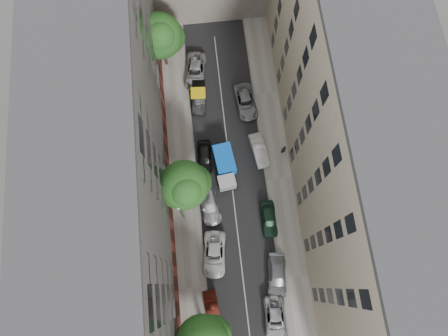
{
  "coord_description": "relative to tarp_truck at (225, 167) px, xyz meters",
  "views": [
    {
      "loc": [
        -2.12,
        -11.14,
        44.68
      ],
      "look_at": [
        -0.88,
        0.23,
        6.0
      ],
      "focal_mm": 32.0,
      "sensor_mm": 36.0,
      "label": 1
    }
  ],
  "objects": [
    {
      "name": "pedestrian",
      "position": [
        7.0,
        1.39,
        -0.26
      ],
      "size": [
        0.74,
        0.59,
        1.78
      ],
      "primitive_type": "imported",
      "rotation": [
        0.0,
        0.0,
        3.42
      ],
      "color": "black",
      "rests_on": "sidewalk_right"
    },
    {
      "name": "road_surface",
      "position": [
        0.6,
        -1.77,
        -1.29
      ],
      "size": [
        8.0,
        44.0,
        0.02
      ],
      "primitive_type": "cube",
      "color": "black",
      "rests_on": "ground"
    },
    {
      "name": "car_left_6",
      "position": [
        -2.27,
        12.83,
        -0.57
      ],
      "size": [
        3.26,
        5.59,
        1.46
      ],
      "primitive_type": "imported",
      "rotation": [
        0.0,
        0.0,
        -0.16
      ],
      "color": "#AEAEB3",
      "rests_on": "ground"
    },
    {
      "name": "sidewalk_right",
      "position": [
        6.1,
        -1.77,
        -1.23
      ],
      "size": [
        3.0,
        44.0,
        0.15
      ],
      "primitive_type": "cube",
      "color": "gray",
      "rests_on": "ground"
    },
    {
      "name": "car_right_0",
      "position": [
        3.4,
        -16.77,
        -0.65
      ],
      "size": [
        2.44,
        4.84,
        1.31
      ],
      "primitive_type": "imported",
      "rotation": [
        0.0,
        0.0,
        -0.06
      ],
      "color": "#B2B2B7",
      "rests_on": "ground"
    },
    {
      "name": "sidewalk_left",
      "position": [
        -4.9,
        -1.77,
        -1.23
      ],
      "size": [
        3.0,
        44.0,
        0.15
      ],
      "primitive_type": "cube",
      "color": "gray",
      "rests_on": "ground"
    },
    {
      "name": "car_right_1",
      "position": [
        4.2,
        -12.57,
        -0.59
      ],
      "size": [
        2.54,
        5.08,
        1.42
      ],
      "primitive_type": "imported",
      "rotation": [
        0.0,
        0.0,
        -0.12
      ],
      "color": "slate",
      "rests_on": "ground"
    },
    {
      "name": "car_left_4",
      "position": [
        -2.2,
        1.63,
        -0.61
      ],
      "size": [
        1.84,
        4.16,
        1.39
      ],
      "primitive_type": "imported",
      "rotation": [
        0.0,
        0.0,
        -0.05
      ],
      "color": "black",
      "rests_on": "ground"
    },
    {
      "name": "ground",
      "position": [
        0.6,
        -1.77,
        -1.3
      ],
      "size": [
        120.0,
        120.0,
        0.0
      ],
      "primitive_type": "plane",
      "color": "#4C4C49",
      "rests_on": "ground"
    },
    {
      "name": "car_right_4",
      "position": [
        3.4,
        8.03,
        -0.61
      ],
      "size": [
        2.71,
        5.14,
        1.38
      ],
      "primitive_type": "imported",
      "rotation": [
        0.0,
        0.0,
        0.09
      ],
      "color": "slate",
      "rests_on": "ground"
    },
    {
      "name": "car_left_5",
      "position": [
        -2.2,
        9.23,
        -0.56
      ],
      "size": [
        1.92,
        4.59,
        1.48
      ],
      "primitive_type": "imported",
      "rotation": [
        0.0,
        0.0,
        -0.08
      ],
      "color": "black",
      "rests_on": "ground"
    },
    {
      "name": "building_right",
      "position": [
        11.6,
        -1.77,
        8.7
      ],
      "size": [
        8.0,
        44.0,
        20.0
      ],
      "primitive_type": "cube",
      "color": "#B4A88C",
      "rests_on": "ground"
    },
    {
      "name": "car_left_3",
      "position": [
        -2.2,
        -3.97,
        -0.58
      ],
      "size": [
        2.6,
        5.17,
        1.44
      ],
      "primitive_type": "imported",
      "rotation": [
        0.0,
        0.0,
        0.12
      ],
      "color": "#B1B2B6",
      "rests_on": "ground"
    },
    {
      "name": "car_right_3",
      "position": [
        4.2,
        1.72,
        -0.6
      ],
      "size": [
        2.15,
        4.42,
        1.4
      ],
      "primitive_type": "imported",
      "rotation": [
        0.0,
        0.0,
        0.17
      ],
      "color": "silver",
      "rests_on": "ground"
    },
    {
      "name": "car_left_1",
      "position": [
        -3.0,
        -15.17,
        -0.64
      ],
      "size": [
        1.76,
        4.11,
        1.32
      ],
      "primitive_type": "imported",
      "rotation": [
        0.0,
        0.0,
        0.09
      ],
      "color": "#4D160F",
      "rests_on": "ground"
    },
    {
      "name": "car_right_2",
      "position": [
        4.2,
        -6.37,
        -0.59
      ],
      "size": [
        1.72,
        4.17,
        1.42
      ],
      "primitive_type": "imported",
      "rotation": [
        0.0,
        0.0,
        -0.01
      ],
      "color": "#142E21",
      "rests_on": "ground"
    },
    {
      "name": "tarp_truck",
      "position": [
        0.0,
        0.0,
        0.0
      ],
      "size": [
        2.58,
        5.33,
        2.36
      ],
      "rotation": [
        0.0,
        0.0,
        0.12
      ],
      "color": "black",
      "rests_on": "ground"
    },
    {
      "name": "tree_far",
      "position": [
        -5.7,
        14.57,
        4.46
      ],
      "size": [
        5.43,
        5.18,
        8.5
      ],
      "color": "#382619",
      "rests_on": "sidewalk_left"
    },
    {
      "name": "tree_mid",
      "position": [
        -4.35,
        -2.88,
        4.28
      ],
      "size": [
        5.38,
        5.12,
        8.25
      ],
      "color": "#382619",
      "rests_on": "sidewalk_left"
    },
    {
      "name": "lamp_post",
      "position": [
        -5.18,
        -5.11,
        2.53
      ],
      "size": [
        0.36,
        0.36,
        5.92
      ],
      "color": "#185526",
      "rests_on": "sidewalk_left"
    },
    {
      "name": "building_left",
      "position": [
        -10.4,
        -1.77,
        8.7
      ],
      "size": [
        8.0,
        44.0,
        20.0
      ],
      "primitive_type": "cube",
      "color": "#4D4A48",
      "rests_on": "ground"
    },
    {
      "name": "car_left_2",
      "position": [
        -2.2,
        -9.57,
        -0.59
      ],
      "size": [
        2.98,
        5.35,
        1.42
      ],
      "primitive_type": "imported",
      "rotation": [
        0.0,
        0.0,
        -0.13
      ],
      "color": "silver",
      "rests_on": "ground"
    }
  ]
}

